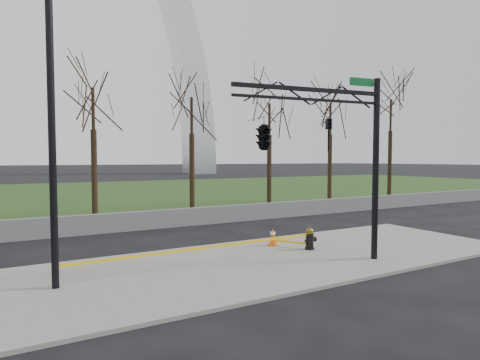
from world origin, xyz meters
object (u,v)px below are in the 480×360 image
street_light (61,107)px  traffic_signal_mast (287,134)px  fire_hydrant (310,239)px  traffic_cone (273,237)px

street_light → traffic_signal_mast: (6.04, -1.34, -0.55)m
fire_hydrant → traffic_cone: (-0.81, 1.21, -0.05)m
street_light → traffic_signal_mast: street_light is taller
traffic_cone → traffic_signal_mast: traffic_signal_mast is taller
street_light → traffic_signal_mast: bearing=-3.1°
traffic_cone → street_light: size_ratio=0.08×
fire_hydrant → traffic_signal_mast: (-2.21, -1.59, 3.66)m
fire_hydrant → traffic_signal_mast: bearing=-144.4°
traffic_cone → street_light: bearing=-168.9°
street_light → traffic_cone: bearing=20.5°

